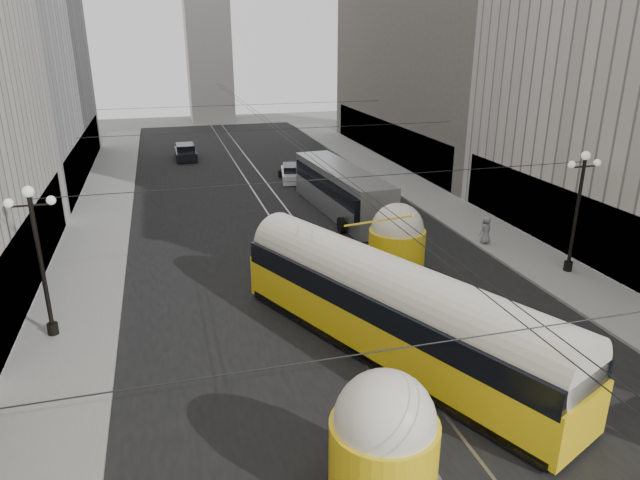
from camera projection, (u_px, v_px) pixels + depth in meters
road at (279, 214)px, 40.19m from camera, size 20.00×85.00×0.02m
sidewalk_left at (102, 212)px, 40.30m from camera, size 4.00×72.00×0.15m
sidewalk_right at (415, 188)px, 46.36m from camera, size 4.00×72.00×0.15m
rail_left at (268, 214)px, 40.00m from camera, size 0.12×85.00×0.04m
rail_right at (289, 213)px, 40.38m from camera, size 0.12×85.00×0.04m
distant_tower at (206, 10)px, 78.05m from camera, size 6.00×6.00×31.36m
lamppost_left_mid at (39, 254)px, 22.60m from camera, size 1.86×0.44×6.37m
lamppost_right_mid at (578, 205)px, 28.96m from camera, size 1.86×0.44×6.37m
catenary at (281, 132)px, 37.29m from camera, size 25.00×72.00×0.23m
streetcar at (392, 309)px, 22.02m from camera, size 9.18×16.94×4.01m
city_bus at (341, 189)px, 39.81m from camera, size 3.56×12.75×3.20m
sedan_white_far at (292, 173)px, 48.94m from camera, size 2.54×4.63×1.39m
sedan_dark_far at (186, 152)px, 57.26m from camera, size 2.02×4.80×1.51m
pedestrian_sidewalk_right at (486, 230)px, 33.84m from camera, size 0.92×0.70×1.66m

